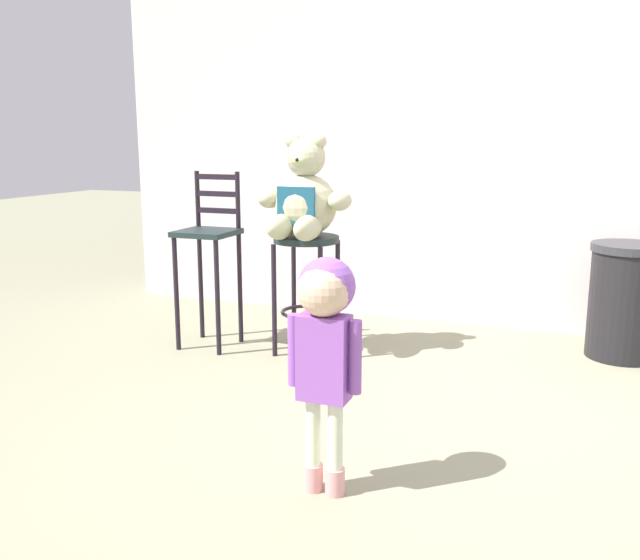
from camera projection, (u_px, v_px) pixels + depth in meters
The scene contains 7 objects.
ground_plane at pixel (458, 432), 3.31m from camera, with size 24.00×24.00×0.00m, color gray.
building_wall at pixel (521, 93), 4.91m from camera, with size 6.37×0.30×3.41m, color silver.
bar_stool_with_teddy at pixel (306, 269), 4.44m from camera, with size 0.42×0.42×0.77m.
teddy_bear at pixel (304, 199), 4.32m from camera, with size 0.61×0.55×0.65m.
child_walking at pixel (325, 325), 2.62m from camera, with size 0.30×0.24×0.95m.
trash_bin at pixel (625, 301), 4.37m from camera, with size 0.47×0.47×0.74m.
bar_chair_empty at pixel (209, 246), 4.57m from camera, with size 0.36×0.36×1.17m.
Camera 1 is at (0.50, -3.12, 1.39)m, focal length 38.55 mm.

